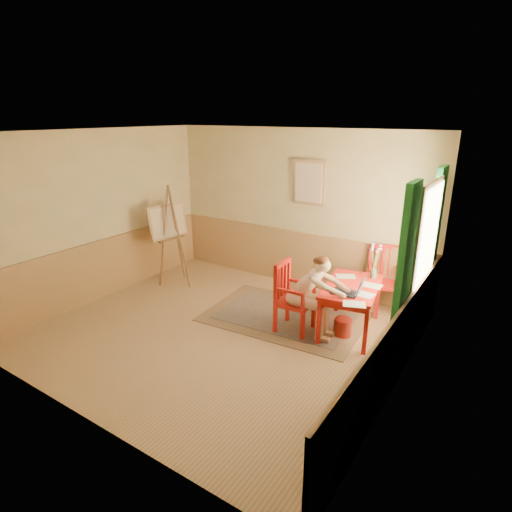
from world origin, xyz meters
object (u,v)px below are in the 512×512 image
Objects in this scene: easel at (169,226)px; chair_left at (292,297)px; table at (351,291)px; figure at (311,292)px; chair_back at (382,278)px; laptop at (350,291)px.

chair_left is at bearing -8.92° from easel.
figure reaches higher than table.
chair_back is 1.56m from figure.
chair_left is at bearing -120.94° from chair_back.
chair_left is at bearing -179.37° from figure.
figure is at bearing -8.03° from easel.
table is 1.26× the size of chair_back.
chair_left is 0.85× the size of figure.
chair_back is 2.37× the size of laptop.
easel is (-3.65, -1.00, 0.57)m from chair_back.
laptop is at bearing -74.20° from table.
figure reaches higher than chair_back.
laptop is 0.24× the size of easel.
chair_left is 1.00× the size of chair_back.
table is 1.03m from chair_back.
chair_left reaches higher than chair_back.
chair_back is (0.14, 1.01, -0.11)m from table.
figure is at bearing -135.41° from table.
table is 1.26× the size of chair_left.
figure is 0.67× the size of easel.
figure is 3.14m from easel.
figure is (-0.43, -0.43, 0.04)m from table.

